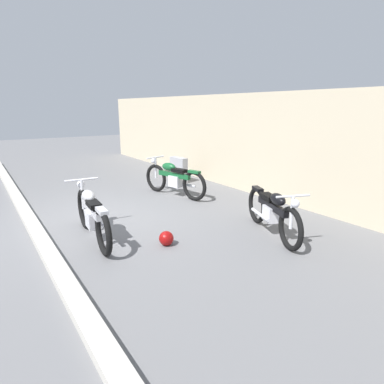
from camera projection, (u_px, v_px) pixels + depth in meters
The scene contains 8 objects.
ground_plane at pixel (102, 219), 6.89m from camera, with size 40.00×40.00×0.00m, color slate.
building_wall at pixel (252, 144), 8.83m from camera, with size 18.00×0.30×2.62m, color beige.
curb_strip at pixel (34, 228), 6.18m from camera, with size 18.00×0.24×0.12m, color #B7B2A8.
stone_marker at pixel (179, 170), 10.18m from camera, with size 0.65×0.20×0.77m, color #9E9EA3.
helmet at pixel (166, 238), 5.55m from camera, with size 0.25×0.25×0.25m, color maroon.
motorcycle_green at pixel (174, 178), 8.57m from camera, with size 2.11×0.79×0.97m.
motorcycle_silver at pixel (92, 214), 5.70m from camera, with size 2.17×0.61×0.97m.
motorcycle_black at pixel (272, 212), 5.92m from camera, with size 1.97×0.94×0.93m.
Camera 1 is at (6.48, -2.06, 2.28)m, focal length 30.77 mm.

